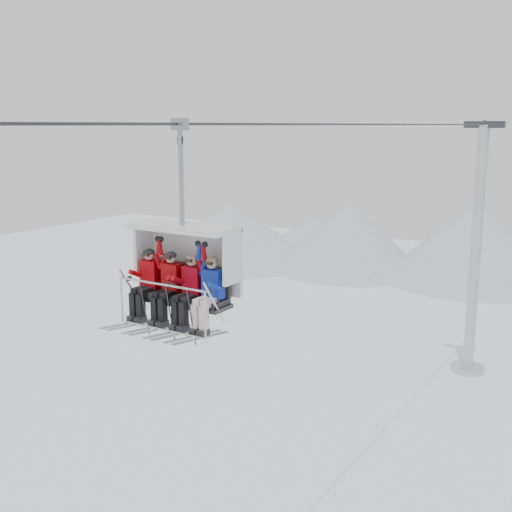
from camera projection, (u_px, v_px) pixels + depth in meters
The scene contains 8 objects.
ridgeline at pixel (512, 256), 52.20m from camera, with size 72.00×21.00×7.00m.
lift_tower_right at pixel (474, 269), 34.12m from camera, with size 2.00×1.80×13.48m.
haul_cable at pixel (256, 124), 14.33m from camera, with size 0.06×0.06×50.00m, color #313237.
chairlift_carrier at pixel (187, 260), 12.70m from camera, with size 2.25×1.17×3.98m.
skier_far_left at pixel (147, 281), 12.95m from camera, with size 0.39×1.69×1.55m.
skier_center_left at pixel (169, 285), 12.66m from camera, with size 0.39×1.69×1.55m.
skier_center_right at pixel (190, 288), 12.39m from camera, with size 0.39×1.69×1.55m.
skier_far_right at pixel (210, 291), 12.14m from camera, with size 0.39×1.69×1.55m.
Camera 1 is at (7.74, -12.41, 13.29)m, focal length 45.00 mm.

